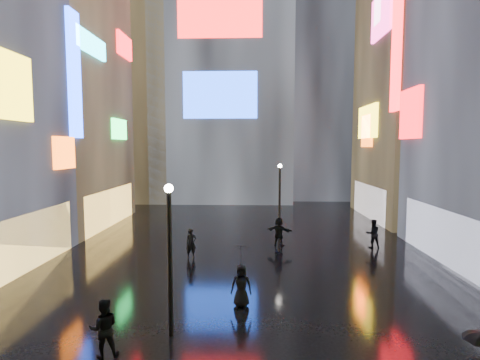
{
  "coord_description": "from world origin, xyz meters",
  "views": [
    {
      "loc": [
        0.55,
        -3.93,
        6.41
      ],
      "look_at": [
        0.0,
        12.0,
        5.0
      ],
      "focal_mm": 28.0,
      "sensor_mm": 36.0,
      "label": 1
    }
  ],
  "objects": [
    {
      "name": "umbrella_2",
      "position": [
        0.1,
        10.62,
        2.12
      ],
      "size": [
        1.17,
        1.17,
        0.81
      ],
      "primitive_type": "imported",
      "rotation": [
        0.0,
        0.0,
        1.98
      ],
      "color": "black",
      "rests_on": "pedestrian_4"
    },
    {
      "name": "lamp_far",
      "position": [
        2.5,
        23.1,
        2.94
      ],
      "size": [
        0.3,
        0.3,
        5.2
      ],
      "color": "black",
      "rests_on": "ground"
    },
    {
      "name": "tower_flank_left",
      "position": [
        -14.0,
        42.0,
        13.0
      ],
      "size": [
        10.0,
        10.0,
        26.0
      ],
      "primitive_type": "cube",
      "color": "black",
      "rests_on": "ground"
    },
    {
      "name": "pedestrian_4",
      "position": [
        0.1,
        10.62,
        0.86
      ],
      "size": [
        0.87,
        0.6,
        1.71
      ],
      "primitive_type": "imported",
      "rotation": [
        0.0,
        0.0,
        -0.07
      ],
      "color": "black",
      "rests_on": "ground"
    },
    {
      "name": "pedestrian_1",
      "position": [
        -3.99,
        6.89,
        0.9
      ],
      "size": [
        1.05,
        0.94,
        1.8
      ],
      "primitive_type": "imported",
      "rotation": [
        0.0,
        0.0,
        3.49
      ],
      "color": "black",
      "rests_on": "ground"
    },
    {
      "name": "tower_main",
      "position": [
        -3.0,
        43.97,
        21.01
      ],
      "size": [
        16.0,
        14.2,
        42.0
      ],
      "color": "black",
      "rests_on": "ground"
    },
    {
      "name": "pedestrian_5",
      "position": [
        2.26,
        20.02,
        0.93
      ],
      "size": [
        1.8,
        1.19,
        1.86
      ],
      "primitive_type": "imported",
      "rotation": [
        0.0,
        0.0,
        2.73
      ],
      "color": "black",
      "rests_on": "ground"
    },
    {
      "name": "ground",
      "position": [
        0.0,
        20.0,
        0.0
      ],
      "size": [
        140.0,
        140.0,
        0.0
      ],
      "primitive_type": "plane",
      "color": "black",
      "rests_on": "ground"
    },
    {
      "name": "pedestrian_7",
      "position": [
        8.2,
        19.74,
        0.92
      ],
      "size": [
        0.93,
        0.75,
        1.83
      ],
      "primitive_type": "imported",
      "rotation": [
        0.0,
        0.0,
        3.21
      ],
      "color": "black",
      "rests_on": "ground"
    },
    {
      "name": "building_left_far",
      "position": [
        -15.98,
        26.0,
        10.98
      ],
      "size": [
        10.28,
        12.0,
        22.0
      ],
      "color": "black",
      "rests_on": "ground"
    },
    {
      "name": "lamp_near",
      "position": [
        -2.22,
        8.21,
        2.94
      ],
      "size": [
        0.3,
        0.3,
        5.2
      ],
      "color": "black",
      "rests_on": "ground"
    },
    {
      "name": "pedestrian_6",
      "position": [
        -3.0,
        17.14,
        0.86
      ],
      "size": [
        0.74,
        0.64,
        1.72
      ],
      "primitive_type": "imported",
      "rotation": [
        0.0,
        0.0,
        0.46
      ],
      "color": "black",
      "rests_on": "ground"
    },
    {
      "name": "tower_flank_right",
      "position": [
        9.0,
        46.0,
        17.0
      ],
      "size": [
        12.0,
        12.0,
        34.0
      ],
      "primitive_type": "cube",
      "color": "black",
      "rests_on": "ground"
    },
    {
      "name": "building_right_far",
      "position": [
        15.98,
        30.0,
        13.98
      ],
      "size": [
        10.28,
        12.0,
        28.0
      ],
      "color": "black",
      "rests_on": "ground"
    }
  ]
}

